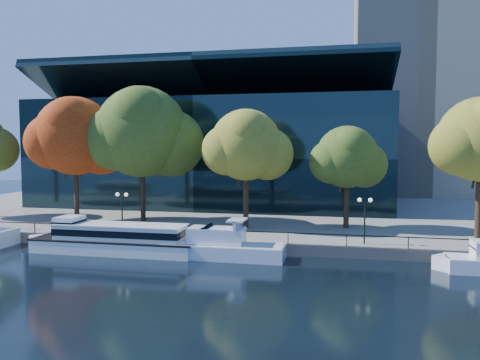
% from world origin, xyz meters
% --- Properties ---
extents(ground, '(160.00, 160.00, 0.00)m').
position_xyz_m(ground, '(0.00, 0.00, 0.00)').
color(ground, black).
rests_on(ground, ground).
extents(promenade, '(90.00, 67.08, 1.00)m').
position_xyz_m(promenade, '(0.00, 36.38, 0.50)').
color(promenade, slate).
rests_on(promenade, ground).
extents(railing, '(88.20, 0.08, 0.99)m').
position_xyz_m(railing, '(0.00, 3.25, 1.94)').
color(railing, black).
rests_on(railing, promenade).
extents(convention_building, '(50.00, 24.57, 21.43)m').
position_xyz_m(convention_building, '(-4.00, 31.79, 8.51)').
color(convention_building, black).
rests_on(convention_building, ground).
extents(office_tower, '(22.50, 22.50, 65.90)m').
position_xyz_m(office_tower, '(28.00, 55.00, 33.02)').
color(office_tower, tan).
rests_on(office_tower, ground).
extents(tour_boat, '(16.50, 3.68, 3.13)m').
position_xyz_m(tour_boat, '(-5.60, 0.87, 1.33)').
color(tour_boat, white).
rests_on(tour_boat, ground).
extents(cruiser_near, '(11.66, 3.00, 3.38)m').
position_xyz_m(cruiser_near, '(4.24, 0.83, 1.05)').
color(cruiser_near, white).
rests_on(cruiser_near, ground).
extents(tree_1, '(11.15, 9.14, 14.16)m').
position_xyz_m(tree_1, '(-14.93, 10.99, 10.51)').
color(tree_1, black).
rests_on(tree_1, promenade).
extents(tree_2, '(12.78, 10.48, 15.25)m').
position_xyz_m(tree_2, '(-7.23, 12.05, 10.92)').
color(tree_2, black).
rests_on(tree_2, promenade).
extents(tree_3, '(9.28, 7.61, 12.37)m').
position_xyz_m(tree_3, '(4.98, 10.28, 9.50)').
color(tree_3, black).
rests_on(tree_3, promenade).
extents(tree_4, '(8.06, 6.61, 10.64)m').
position_xyz_m(tree_4, '(15.20, 12.35, 8.27)').
color(tree_4, black).
rests_on(tree_4, promenade).
extents(lamp_1, '(1.26, 0.36, 4.03)m').
position_xyz_m(lamp_1, '(-6.28, 4.50, 3.98)').
color(lamp_1, black).
rests_on(lamp_1, promenade).
extents(lamp_2, '(1.26, 0.36, 4.03)m').
position_xyz_m(lamp_2, '(16.52, 4.50, 3.98)').
color(lamp_2, black).
rests_on(lamp_2, promenade).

